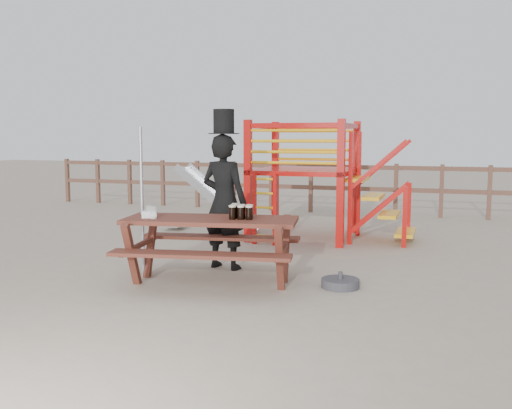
% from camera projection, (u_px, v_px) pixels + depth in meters
% --- Properties ---
extents(ground, '(60.00, 60.00, 0.00)m').
position_uv_depth(ground, '(217.00, 284.00, 7.06)').
color(ground, tan).
rests_on(ground, ground).
extents(back_fence, '(15.09, 0.09, 1.20)m').
position_uv_depth(back_fence, '(331.00, 182.00, 13.55)').
color(back_fence, brown).
rests_on(back_fence, ground).
extents(playground_fort, '(4.71, 1.84, 2.10)m').
position_uv_depth(playground_fort, '(300.00, 178.00, 10.26)').
color(playground_fort, red).
rests_on(playground_fort, ground).
extents(picnic_table, '(2.34, 1.81, 0.82)m').
position_uv_depth(picnic_table, '(211.00, 242.00, 7.04)').
color(picnic_table, maroon).
rests_on(picnic_table, ground).
extents(man_with_hat, '(0.74, 0.56, 2.18)m').
position_uv_depth(man_with_hat, '(224.00, 198.00, 7.79)').
color(man_with_hat, black).
rests_on(man_with_hat, ground).
extents(metal_pole, '(0.04, 0.04, 1.93)m').
position_uv_depth(metal_pole, '(142.00, 203.00, 7.31)').
color(metal_pole, '#B2B2B7').
rests_on(metal_pole, ground).
extents(parasol_base, '(0.46, 0.46, 0.20)m').
position_uv_depth(parasol_base, '(340.00, 283.00, 6.88)').
color(parasol_base, '#3A3A3F').
rests_on(parasol_base, ground).
extents(paper_bag, '(0.22, 0.21, 0.08)m').
position_uv_depth(paper_bag, '(149.00, 214.00, 7.04)').
color(paper_bag, white).
rests_on(paper_bag, picnic_table).
extents(stout_pints, '(0.32, 0.28, 0.17)m').
position_uv_depth(stout_pints, '(240.00, 212.00, 6.94)').
color(stout_pints, black).
rests_on(stout_pints, picnic_table).
extents(empty_glasses, '(0.17, 0.14, 0.15)m').
position_uv_depth(empty_glasses, '(151.00, 213.00, 6.99)').
color(empty_glasses, silver).
rests_on(empty_glasses, picnic_table).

